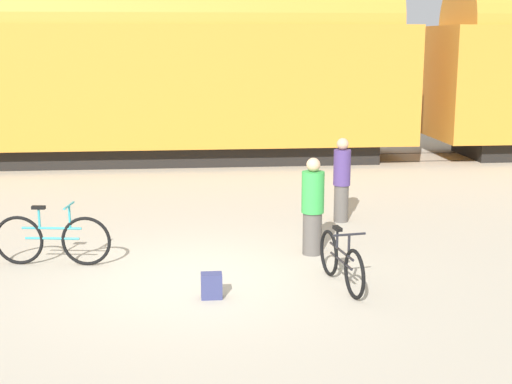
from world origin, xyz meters
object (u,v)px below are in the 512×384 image
(bicycle_teal, at_px, (52,239))
(backpack, at_px, (212,286))
(person_in_purple, at_px, (342,180))
(person_in_green, at_px, (313,207))
(freight_train, at_px, (189,64))
(bicycle_black, at_px, (341,261))

(bicycle_teal, xyz_separation_m, backpack, (2.35, -1.66, -0.23))
(person_in_purple, relative_size, backpack, 4.67)
(person_in_green, relative_size, backpack, 4.59)
(bicycle_teal, bearing_deg, person_in_green, 2.41)
(bicycle_teal, relative_size, backpack, 5.25)
(person_in_purple, distance_m, person_in_green, 2.21)
(bicycle_teal, relative_size, person_in_purple, 1.12)
(person_in_green, bearing_deg, bicycle_teal, -108.04)
(person_in_purple, bearing_deg, person_in_green, -42.52)
(freight_train, distance_m, bicycle_teal, 9.88)
(freight_train, xyz_separation_m, backpack, (0.19, -11.02, -2.55))
(freight_train, xyz_separation_m, person_in_purple, (2.77, -7.18, -1.92))
(freight_train, distance_m, backpack, 11.31)
(freight_train, height_order, person_in_purple, freight_train)
(bicycle_teal, bearing_deg, person_in_purple, 23.89)
(bicycle_teal, relative_size, person_in_green, 1.14)
(bicycle_teal, distance_m, person_in_purple, 5.40)
(freight_train, xyz_separation_m, person_in_green, (1.86, -9.19, -1.94))
(freight_train, distance_m, person_in_green, 9.57)
(person_in_green, distance_m, backpack, 2.55)
(bicycle_black, bearing_deg, bicycle_teal, 161.72)
(freight_train, height_order, person_in_green, freight_train)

